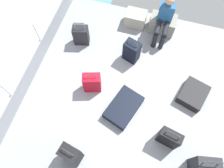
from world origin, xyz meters
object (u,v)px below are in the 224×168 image
suitcase_2 (132,51)px  suitcase_4 (124,107)px  suitcase_7 (92,83)px  suitcase_5 (204,165)px  suitcase_8 (193,94)px  suitcase_1 (71,155)px  suitcase_6 (81,35)px  cargo_crate_0 (136,18)px  cargo_crate_1 (162,24)px  passenger_seated (164,19)px  suitcase_0 (169,138)px

suitcase_2 → suitcase_4: size_ratio=0.72×
suitcase_2 → suitcase_7: (-0.62, -0.99, -0.02)m
suitcase_5 → suitcase_2: bearing=132.8°
suitcase_5 → suitcase_8: size_ratio=1.03×
suitcase_1 → suitcase_6: size_ratio=1.03×
suitcase_4 → suitcase_5: size_ratio=1.22×
cargo_crate_0 → suitcase_8: 2.34m
cargo_crate_0 → suitcase_2: (0.16, -1.06, 0.10)m
cargo_crate_1 → passenger_seated: (0.00, -0.19, 0.38)m
suitcase_4 → suitcase_7: 0.85m
cargo_crate_1 → suitcase_8: bearing=-58.4°
suitcase_0 → suitcase_1: 1.85m
suitcase_7 → suitcase_8: (2.14, 0.41, -0.16)m
suitcase_4 → suitcase_5: suitcase_5 is taller
suitcase_0 → suitcase_5: suitcase_5 is taller
suitcase_2 → suitcase_8: size_ratio=0.90×
cargo_crate_1 → suitcase_6: suitcase_6 is taller
cargo_crate_0 → suitcase_2: 1.07m
cargo_crate_0 → cargo_crate_1: (0.68, -0.02, 0.03)m
suitcase_4 → cargo_crate_1: bearing=81.1°
suitcase_6 → suitcase_7: 1.29m
cargo_crate_1 → suitcase_2: size_ratio=0.98×
cargo_crate_0 → suitcase_8: cargo_crate_0 is taller
cargo_crate_1 → suitcase_5: bearing=-66.6°
passenger_seated → suitcase_4: bearing=-99.6°
suitcase_5 → suitcase_8: suitcase_5 is taller
suitcase_0 → suitcase_6: 3.03m
cargo_crate_1 → suitcase_1: bearing=-106.4°
suitcase_0 → suitcase_4: bearing=157.8°
cargo_crate_0 → cargo_crate_1: bearing=-1.3°
suitcase_6 → suitcase_8: size_ratio=0.92×
suitcase_0 → suitcase_8: (0.37, 1.11, -0.17)m
suitcase_0 → suitcase_6: suitcase_6 is taller
passenger_seated → suitcase_7: passenger_seated is taller
suitcase_5 → suitcase_6: size_ratio=1.11×
cargo_crate_0 → suitcase_8: size_ratio=0.73×
passenger_seated → suitcase_5: size_ratio=1.46×
suitcase_4 → suitcase_7: suitcase_7 is taller
suitcase_8 → passenger_seated: bearing=124.8°
cargo_crate_1 → suitcase_8: (1.00, -1.62, -0.10)m
suitcase_6 → suitcase_7: (0.65, -1.12, 0.01)m
suitcase_1 → suitcase_5: size_ratio=0.92×
cargo_crate_1 → suitcase_5: (1.31, -3.02, 0.09)m
suitcase_4 → suitcase_8: size_ratio=1.25×
suitcase_2 → cargo_crate_0: bearing=98.4°
suitcase_2 → suitcase_7: suitcase_2 is taller
passenger_seated → suitcase_4: passenger_seated is taller
cargo_crate_0 → suitcase_4: size_ratio=0.58×
cargo_crate_0 → suitcase_4: bearing=-82.2°
cargo_crate_1 → suitcase_7: 2.34m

